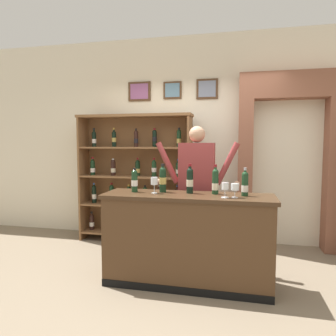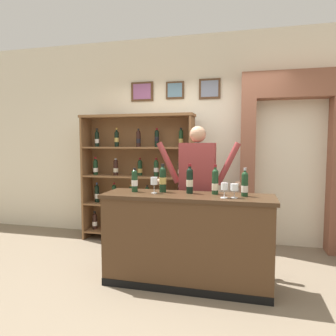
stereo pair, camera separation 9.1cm
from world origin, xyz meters
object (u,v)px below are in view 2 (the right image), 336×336
(tasting_bottle_super_tuscan, at_px, (215,182))
(tasting_bottle_bianco, at_px, (245,184))
(wine_glass_left, at_px, (224,187))
(shopkeeper, at_px, (197,181))
(tasting_counter, at_px, (187,240))
(wine_glass_right, at_px, (234,188))
(wine_glass_center, at_px, (154,182))
(tasting_bottle_prosecco, at_px, (163,179))
(tasting_bottle_rosso, at_px, (135,180))
(tasting_bottle_grappa, at_px, (190,180))
(wine_shelf, at_px, (138,176))

(tasting_bottle_super_tuscan, bearing_deg, tasting_bottle_bianco, -9.74)
(wine_glass_left, bearing_deg, tasting_bottle_bianco, 37.38)
(shopkeeper, distance_m, tasting_bottle_bianco, 0.72)
(tasting_counter, xyz_separation_m, wine_glass_right, (0.49, -0.08, 0.59))
(wine_glass_center, bearing_deg, wine_glass_right, -5.61)
(tasting_bottle_bianco, bearing_deg, tasting_bottle_super_tuscan, 170.26)
(tasting_counter, relative_size, tasting_bottle_prosecco, 5.72)
(shopkeeper, xyz_separation_m, wine_glass_center, (-0.40, -0.50, 0.04))
(tasting_bottle_rosso, height_order, tasting_bottle_prosecco, tasting_bottle_prosecco)
(tasting_bottle_super_tuscan, bearing_deg, tasting_bottle_grappa, -178.80)
(wine_glass_center, height_order, wine_glass_right, wine_glass_center)
(tasting_bottle_prosecco, xyz_separation_m, wine_glass_center, (-0.07, -0.10, -0.03))
(tasting_bottle_prosecco, xyz_separation_m, wine_glass_right, (0.78, -0.18, -0.05))
(wine_shelf, xyz_separation_m, wine_glass_right, (1.51, -1.39, 0.07))
(wine_glass_right, bearing_deg, shopkeeper, 128.22)
(shopkeeper, relative_size, wine_glass_center, 9.84)
(tasting_bottle_rosso, xyz_separation_m, wine_glass_center, (0.24, -0.04, -0.00))
(tasting_bottle_prosecco, relative_size, tasting_bottle_bianco, 1.08)
(tasting_bottle_prosecco, relative_size, wine_glass_center, 1.81)
(tasting_counter, height_order, wine_glass_center, wine_glass_center)
(wine_shelf, height_order, tasting_bottle_bianco, wine_shelf)
(tasting_counter, distance_m, wine_glass_left, 0.72)
(tasting_bottle_grappa, xyz_separation_m, tasting_bottle_super_tuscan, (0.27, 0.01, -0.01))
(tasting_bottle_super_tuscan, distance_m, tasting_bottle_bianco, 0.31)
(tasting_bottle_bianco, relative_size, wine_glass_center, 1.68)
(wine_glass_left, height_order, wine_glass_right, wine_glass_left)
(tasting_bottle_grappa, bearing_deg, tasting_counter, -96.22)
(wine_shelf, height_order, tasting_bottle_prosecco, wine_shelf)
(tasting_bottle_grappa, height_order, tasting_bottle_bianco, tasting_bottle_grappa)
(wine_glass_center, distance_m, wine_glass_right, 0.86)
(shopkeeper, height_order, tasting_bottle_grappa, shopkeeper)
(tasting_bottle_rosso, bearing_deg, shopkeeper, 35.79)
(tasting_bottle_prosecco, distance_m, wine_glass_right, 0.81)
(wine_glass_center, bearing_deg, tasting_bottle_prosecco, 53.24)
(tasting_bottle_bianco, height_order, wine_glass_center, tasting_bottle_bianco)
(tasting_bottle_bianco, bearing_deg, tasting_bottle_grappa, 175.38)
(shopkeeper, bearing_deg, tasting_bottle_super_tuscan, -58.07)
(tasting_counter, bearing_deg, tasting_bottle_prosecco, 161.77)
(wine_glass_right, bearing_deg, tasting_bottle_prosecco, 167.01)
(tasting_bottle_rosso, height_order, tasting_bottle_bianco, tasting_bottle_bianco)
(shopkeeper, height_order, tasting_bottle_super_tuscan, shopkeeper)
(wine_shelf, distance_m, tasting_bottle_bianco, 2.05)
(tasting_counter, distance_m, tasting_bottle_super_tuscan, 0.69)
(tasting_counter, distance_m, tasting_bottle_rosso, 0.87)
(tasting_bottle_grappa, distance_m, wine_glass_center, 0.39)
(tasting_counter, bearing_deg, wine_glass_left, -15.16)
(tasting_bottle_super_tuscan, bearing_deg, tasting_bottle_prosecco, 179.81)
(wine_glass_left, bearing_deg, wine_glass_center, 172.00)
(tasting_bottle_bianco, relative_size, wine_glass_right, 2.06)
(tasting_counter, xyz_separation_m, wine_glass_left, (0.39, -0.11, 0.60))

